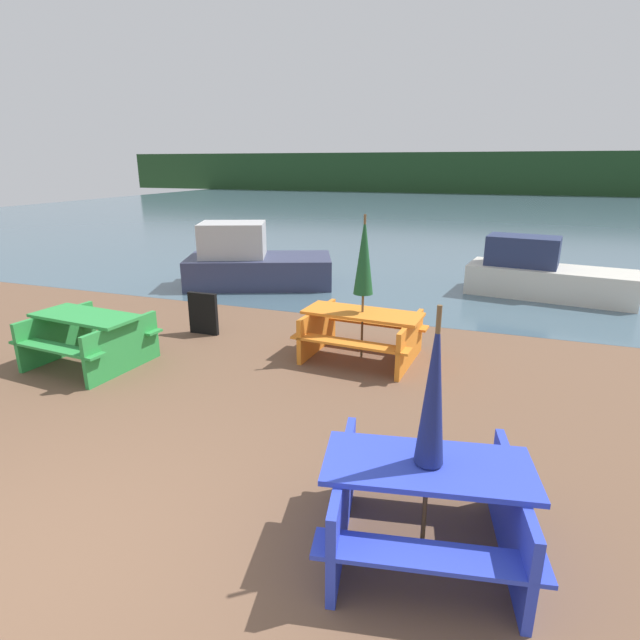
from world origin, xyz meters
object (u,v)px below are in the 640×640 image
(picnic_table_green, at_px, (88,335))
(umbrella_darkgreen, at_px, (364,256))
(umbrella_navy, at_px, (434,389))
(boat_second, at_px, (543,275))
(picnic_table_blue, at_px, (425,499))
(picnic_table_orange, at_px, (362,330))
(boat, at_px, (253,263))
(signboard, at_px, (203,314))

(picnic_table_green, distance_m, umbrella_darkgreen, 4.28)
(umbrella_navy, distance_m, boat_second, 9.02)
(picnic_table_blue, xyz_separation_m, boat_second, (1.36, 8.88, 0.04))
(picnic_table_green, height_order, umbrella_darkgreen, umbrella_darkgreen)
(picnic_table_blue, bearing_deg, picnic_table_orange, 111.85)
(boat, bearing_deg, umbrella_darkgreen, -66.52)
(picnic_table_green, bearing_deg, umbrella_navy, -22.01)
(picnic_table_blue, distance_m, picnic_table_green, 5.71)
(picnic_table_blue, height_order, umbrella_darkgreen, umbrella_darkgreen)
(umbrella_darkgreen, bearing_deg, signboard, 176.93)
(picnic_table_blue, bearing_deg, signboard, 138.52)
(boat, height_order, boat_second, boat)
(picnic_table_green, distance_m, boat_second, 9.47)
(boat_second, bearing_deg, umbrella_navy, -90.39)
(picnic_table_blue, height_order, umbrella_navy, umbrella_navy)
(picnic_table_blue, distance_m, boat, 9.32)
(umbrella_navy, height_order, boat_second, umbrella_navy)
(boat_second, bearing_deg, picnic_table_blue, -90.39)
(picnic_table_blue, bearing_deg, picnic_table_green, 157.99)
(picnic_table_green, distance_m, signboard, 1.99)
(umbrella_navy, bearing_deg, signboard, 138.52)
(picnic_table_blue, bearing_deg, boat_second, 81.29)
(umbrella_darkgreen, height_order, signboard, umbrella_darkgreen)
(umbrella_navy, relative_size, boat_second, 0.55)
(umbrella_darkgreen, relative_size, boat_second, 0.61)
(picnic_table_orange, bearing_deg, umbrella_darkgreen, 90.00)
(picnic_table_orange, bearing_deg, picnic_table_blue, -68.15)
(signboard, bearing_deg, boat, 103.56)
(picnic_table_orange, relative_size, umbrella_darkgreen, 0.85)
(umbrella_navy, xyz_separation_m, umbrella_darkgreen, (-1.52, 3.79, 0.23))
(picnic_table_blue, xyz_separation_m, umbrella_darkgreen, (-1.52, 3.79, 1.15))
(picnic_table_orange, height_order, boat_second, boat_second)
(picnic_table_orange, distance_m, umbrella_navy, 4.19)
(umbrella_navy, distance_m, signboard, 6.04)
(picnic_table_orange, height_order, signboard, signboard)
(picnic_table_blue, bearing_deg, umbrella_darkgreen, 111.85)
(picnic_table_blue, xyz_separation_m, boat, (-5.35, 7.63, 0.11))
(boat_second, height_order, signboard, boat_second)
(umbrella_navy, bearing_deg, picnic_table_green, 157.99)
(picnic_table_green, height_order, boat, boat)
(picnic_table_orange, relative_size, boat_second, 0.52)
(picnic_table_orange, height_order, umbrella_navy, umbrella_navy)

